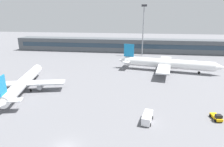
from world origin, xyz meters
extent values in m
plane|color=slate|center=(0.00, 40.00, 0.00)|extent=(400.00, 400.00, 0.00)
cube|color=#4C5156|center=(0.00, 101.99, 4.50)|extent=(144.97, 12.00, 9.00)
cube|color=#263847|center=(0.00, 95.94, 4.95)|extent=(137.72, 0.16, 2.80)
cylinder|color=white|center=(-24.82, 26.53, 3.00)|extent=(11.07, 32.59, 3.45)
cone|color=white|center=(-29.05, 43.93, 3.00)|extent=(4.08, 4.46, 3.28)
cone|color=white|center=(-20.64, 9.31, 3.00)|extent=(3.16, 3.92, 2.42)
cube|color=#197FBF|center=(-21.29, 11.97, 7.22)|extent=(1.26, 3.96, 5.00)
cube|color=silver|center=(-21.22, 11.71, 3.18)|extent=(9.43, 4.62, 0.22)
cube|color=silver|center=(-24.61, 25.65, 2.72)|extent=(27.51, 10.67, 0.45)
cylinder|color=gray|center=(-19.31, 26.94, 1.44)|extent=(2.45, 3.25, 1.82)
cylinder|color=gray|center=(-29.90, 24.36, 1.44)|extent=(2.45, 3.25, 1.82)
cylinder|color=black|center=(-27.53, 37.65, 0.45)|extent=(0.57, 0.97, 0.91)
cylinder|color=black|center=(-22.10, 25.33, 0.45)|extent=(0.57, 0.97, 0.91)
cylinder|color=black|center=(-26.69, 24.21, 0.45)|extent=(0.57, 0.97, 0.91)
cylinder|color=white|center=(26.41, 56.84, 3.58)|extent=(39.19, 10.63, 4.12)
cone|color=white|center=(47.49, 53.25, 3.58)|extent=(5.13, 4.62, 3.92)
cone|color=white|center=(5.54, 60.41, 3.58)|extent=(4.55, 3.54, 2.89)
cube|color=#197FBF|center=(8.77, 59.85, 8.62)|extent=(4.77, 1.19, 5.97)
cube|color=silver|center=(8.45, 59.91, 3.80)|extent=(4.82, 11.20, 0.26)
cube|color=silver|center=(25.35, 57.03, 3.25)|extent=(10.61, 32.95, 0.54)
cylinder|color=gray|center=(24.25, 50.61, 1.72)|extent=(3.79, 2.72, 2.17)
cylinder|color=gray|center=(26.44, 63.44, 1.72)|extent=(3.79, 2.72, 2.17)
cylinder|color=black|center=(39.89, 54.54, 0.54)|extent=(1.14, 0.61, 1.08)
cylinder|color=black|center=(23.80, 54.43, 0.54)|extent=(1.14, 0.61, 1.08)
cylinder|color=black|center=(24.75, 59.99, 0.54)|extent=(1.14, 0.61, 1.08)
cube|color=#F2B20C|center=(32.93, 15.28, 0.65)|extent=(2.01, 3.78, 0.60)
cube|color=black|center=(33.06, 14.39, 1.30)|extent=(1.55, 1.29, 0.90)
cylinder|color=black|center=(32.34, 13.97, 0.35)|extent=(0.35, 0.73, 0.70)
cylinder|color=black|center=(33.88, 14.20, 0.35)|extent=(0.35, 0.73, 0.70)
cylinder|color=black|center=(31.98, 16.35, 0.35)|extent=(0.35, 0.73, 0.70)
cylinder|color=black|center=(33.53, 16.58, 0.35)|extent=(0.35, 0.73, 0.70)
cube|color=white|center=(16.07, 11.80, 1.13)|extent=(3.01, 5.50, 1.90)
cube|color=#1E2633|center=(15.67, 9.84, 1.63)|extent=(1.89, 0.54, 0.70)
cylinder|color=black|center=(14.73, 10.34, 0.38)|extent=(0.43, 0.80, 0.76)
cylinder|color=black|center=(16.73, 9.93, 0.38)|extent=(0.43, 0.80, 0.76)
cylinder|color=black|center=(15.41, 13.67, 0.38)|extent=(0.43, 0.80, 0.76)
cylinder|color=black|center=(17.41, 13.26, 0.38)|extent=(0.43, 0.80, 0.76)
cylinder|color=gray|center=(15.48, 91.25, 14.70)|extent=(0.70, 0.70, 29.41)
cube|color=#333338|center=(15.48, 91.25, 30.01)|extent=(3.20, 0.80, 1.20)
camera|label=1|loc=(13.37, -29.29, 24.72)|focal=30.40mm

